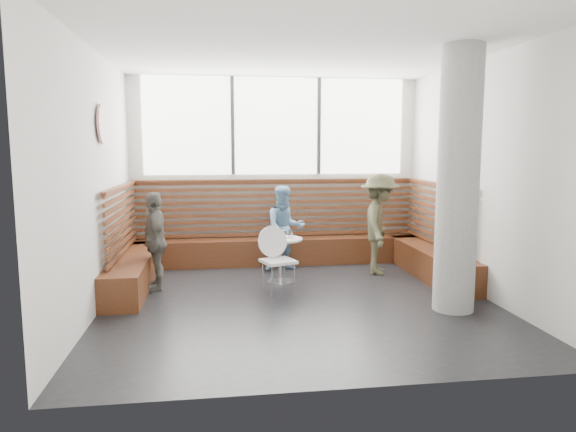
{
  "coord_description": "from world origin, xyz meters",
  "views": [
    {
      "loc": [
        -1.04,
        -6.44,
        1.99
      ],
      "look_at": [
        0.0,
        1.0,
        1.0
      ],
      "focal_mm": 32.0,
      "sensor_mm": 36.0,
      "label": 1
    }
  ],
  "objects": [
    {
      "name": "glass_right",
      "position": [
        0.04,
        1.01,
        0.72
      ],
      "size": [
        0.07,
        0.07,
        0.11
      ],
      "primitive_type": "cylinder",
      "color": "white",
      "rests_on": "cafe_table"
    },
    {
      "name": "plate_near",
      "position": [
        -0.2,
        1.07,
        0.68
      ],
      "size": [
        0.19,
        0.19,
        0.01
      ],
      "primitive_type": "cylinder",
      "color": "white",
      "rests_on": "cafe_table"
    },
    {
      "name": "wall_art",
      "position": [
        -2.46,
        0.4,
        2.3
      ],
      "size": [
        0.03,
        0.5,
        0.5
      ],
      "primitive_type": "cylinder",
      "rotation": [
        0.0,
        1.57,
        0.0
      ],
      "color": "white",
      "rests_on": "room"
    },
    {
      "name": "adult_man",
      "position": [
        1.52,
        1.34,
        0.8
      ],
      "size": [
        0.91,
        1.18,
        1.6
      ],
      "primitive_type": "imported",
      "rotation": [
        0.0,
        0.0,
        1.22
      ],
      "color": "#4A4A31",
      "rests_on": "ground"
    },
    {
      "name": "glass_mid",
      "position": [
        -0.08,
        0.92,
        0.73
      ],
      "size": [
        0.07,
        0.07,
        0.12
      ],
      "primitive_type": "cylinder",
      "color": "white",
      "rests_on": "cafe_table"
    },
    {
      "name": "concrete_column",
      "position": [
        1.85,
        -0.6,
        1.6
      ],
      "size": [
        0.5,
        0.5,
        3.2
      ],
      "primitive_type": "cylinder",
      "color": "gray",
      "rests_on": "ground"
    },
    {
      "name": "child_left",
      "position": [
        -1.92,
        0.88,
        0.7
      ],
      "size": [
        0.48,
        0.86,
        1.39
      ],
      "primitive_type": "imported",
      "rotation": [
        0.0,
        0.0,
        -1.39
      ],
      "color": "#616058",
      "rests_on": "ground"
    },
    {
      "name": "booth",
      "position": [
        0.0,
        1.77,
        0.41
      ],
      "size": [
        5.0,
        2.5,
        1.44
      ],
      "color": "#482412",
      "rests_on": "ground"
    },
    {
      "name": "cafe_chair",
      "position": [
        -0.22,
        0.5,
        0.54
      ],
      "size": [
        0.44,
        0.43,
        0.92
      ],
      "rotation": [
        0.0,
        0.0,
        0.34
      ],
      "color": "white",
      "rests_on": "ground"
    },
    {
      "name": "room",
      "position": [
        0.0,
        0.0,
        1.6
      ],
      "size": [
        5.0,
        5.0,
        3.2
      ],
      "color": "silver",
      "rests_on": "ground"
    },
    {
      "name": "glass_left",
      "position": [
        -0.27,
        0.9,
        0.72
      ],
      "size": [
        0.06,
        0.06,
        0.1
      ],
      "primitive_type": "cylinder",
      "color": "white",
      "rests_on": "cafe_table"
    },
    {
      "name": "menu_card",
      "position": [
        -0.08,
        0.8,
        0.67
      ],
      "size": [
        0.25,
        0.21,
        0.0
      ],
      "primitive_type": "cube",
      "rotation": [
        0.0,
        0.0,
        0.33
      ],
      "color": "#A5C64C",
      "rests_on": "cafe_table"
    },
    {
      "name": "plate_far",
      "position": [
        -0.07,
        1.11,
        0.68
      ],
      "size": [
        0.21,
        0.21,
        0.02
      ],
      "primitive_type": "cylinder",
      "color": "white",
      "rests_on": "cafe_table"
    },
    {
      "name": "child_back",
      "position": [
        0.05,
        1.77,
        0.69
      ],
      "size": [
        0.76,
        0.64,
        1.39
      ],
      "primitive_type": "imported",
      "rotation": [
        0.0,
        0.0,
        0.18
      ],
      "color": "#6D99BE",
      "rests_on": "ground"
    },
    {
      "name": "cafe_table",
      "position": [
        -0.12,
        0.99,
        0.48
      ],
      "size": [
        0.65,
        0.65,
        0.67
      ],
      "color": "silver",
      "rests_on": "ground"
    }
  ]
}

